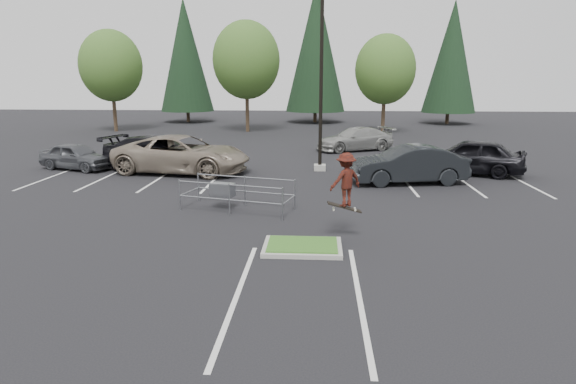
# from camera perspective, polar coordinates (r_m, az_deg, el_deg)

# --- Properties ---
(ground) EXTENTS (120.00, 120.00, 0.00)m
(ground) POSITION_cam_1_polar(r_m,az_deg,el_deg) (13.64, 1.72, -6.78)
(ground) COLOR black
(ground) RESTS_ON ground
(grass_median) EXTENTS (2.20, 1.60, 0.16)m
(grass_median) POSITION_cam_1_polar(r_m,az_deg,el_deg) (13.61, 1.72, -6.47)
(grass_median) COLOR #9C9A92
(grass_median) RESTS_ON ground
(stall_lines) EXTENTS (22.62, 17.60, 0.01)m
(stall_lines) POSITION_cam_1_polar(r_m,az_deg,el_deg) (19.48, -1.66, -0.60)
(stall_lines) COLOR silver
(stall_lines) RESTS_ON ground
(light_pole) EXTENTS (0.70, 0.60, 10.12)m
(light_pole) POSITION_cam_1_polar(r_m,az_deg,el_deg) (24.80, 3.95, 12.99)
(light_pole) COLOR #9C9A92
(light_pole) RESTS_ON ground
(decid_a) EXTENTS (5.44, 5.44, 8.91)m
(decid_a) POSITION_cam_1_polar(r_m,az_deg,el_deg) (46.63, -20.23, 13.62)
(decid_a) COLOR #38281C
(decid_a) RESTS_ON ground
(decid_b) EXTENTS (5.89, 5.89, 9.64)m
(decid_b) POSITION_cam_1_polar(r_m,az_deg,el_deg) (43.83, -4.96, 15.04)
(decid_b) COLOR #38281C
(decid_b) RESTS_ON ground
(decid_c) EXTENTS (5.12, 5.12, 8.38)m
(decid_c) POSITION_cam_1_polar(r_m,az_deg,el_deg) (43.00, 11.42, 13.81)
(decid_c) COLOR #38281C
(decid_c) RESTS_ON ground
(conif_a) EXTENTS (5.72, 5.72, 13.00)m
(conif_a) POSITION_cam_1_polar(r_m,az_deg,el_deg) (54.79, -12.07, 15.55)
(conif_a) COLOR #38281C
(conif_a) RESTS_ON ground
(conif_b) EXTENTS (6.38, 6.38, 14.50)m
(conif_b) POSITION_cam_1_polar(r_m,az_deg,el_deg) (53.40, 3.32, 16.68)
(conif_b) COLOR #38281C
(conif_b) RESTS_ON ground
(conif_c) EXTENTS (5.50, 5.50, 12.50)m
(conif_c) POSITION_cam_1_polar(r_m,az_deg,el_deg) (54.08, 18.84, 14.92)
(conif_c) COLOR #38281C
(conif_c) RESTS_ON ground
(cart_corral) EXTENTS (4.23, 2.40, 1.13)m
(cart_corral) POSITION_cam_1_polar(r_m,az_deg,el_deg) (17.70, -7.36, 0.23)
(cart_corral) COLOR gray
(cart_corral) RESTS_ON ground
(skateboarder) EXTENTS (1.18, 1.05, 1.79)m
(skateboarder) POSITION_cam_1_polar(r_m,az_deg,el_deg) (14.12, 6.78, 1.43)
(skateboarder) COLOR black
(skateboarder) RESTS_ON ground
(car_l_tan) EXTENTS (7.20, 4.15, 1.89)m
(car_l_tan) POSITION_cam_1_polar(r_m,az_deg,el_deg) (25.04, -12.46, 4.41)
(car_l_tan) COLOR gray
(car_l_tan) RESTS_ON ground
(car_l_black) EXTENTS (6.52, 4.13, 1.76)m
(car_l_black) POSITION_cam_1_polar(r_m,az_deg,el_deg) (25.99, -15.33, 4.42)
(car_l_black) COLOR black
(car_l_black) RESTS_ON ground
(car_l_grey) EXTENTS (4.37, 2.85, 1.38)m
(car_l_grey) POSITION_cam_1_polar(r_m,az_deg,el_deg) (27.74, -23.87, 3.90)
(car_l_grey) COLOR #45474C
(car_l_grey) RESTS_ON ground
(car_r_charc) EXTENTS (5.47, 2.68, 1.72)m
(car_r_charc) POSITION_cam_1_polar(r_m,az_deg,el_deg) (22.59, 14.04, 3.17)
(car_r_charc) COLOR black
(car_r_charc) RESTS_ON ground
(car_r_black) EXTENTS (5.63, 3.72, 1.78)m
(car_r_black) POSITION_cam_1_polar(r_m,az_deg,el_deg) (25.74, 20.79, 3.97)
(car_r_black) COLOR black
(car_r_black) RESTS_ON ground
(car_far_silver) EXTENTS (5.64, 4.12, 1.52)m
(car_far_silver) POSITION_cam_1_polar(r_m,az_deg,el_deg) (32.51, 8.11, 6.24)
(car_far_silver) COLOR #9C9D98
(car_far_silver) RESTS_ON ground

